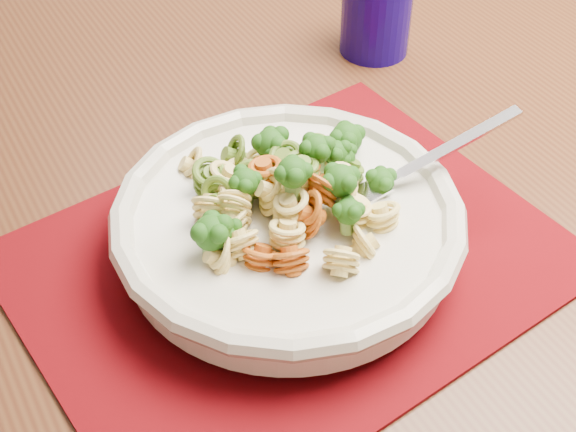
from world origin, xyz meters
name	(u,v)px	position (x,y,z in m)	size (l,w,h in m)	color
dining_table	(293,255)	(-0.38, -0.32, 0.64)	(1.66, 1.23, 0.72)	#4A2915
placemat	(290,260)	(-0.41, -0.40, 0.73)	(0.42, 0.33, 0.00)	#5F0409
pasta_bowl	(288,224)	(-0.41, -0.39, 0.76)	(0.28, 0.28, 0.05)	beige
pasta_broccoli_heap	(288,210)	(-0.41, -0.39, 0.77)	(0.24, 0.24, 0.06)	#E6CE71
fork	(374,189)	(-0.34, -0.39, 0.77)	(0.19, 0.02, 0.01)	silver
tumbler	(376,11)	(-0.22, -0.13, 0.77)	(0.08, 0.08, 0.09)	#10045E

